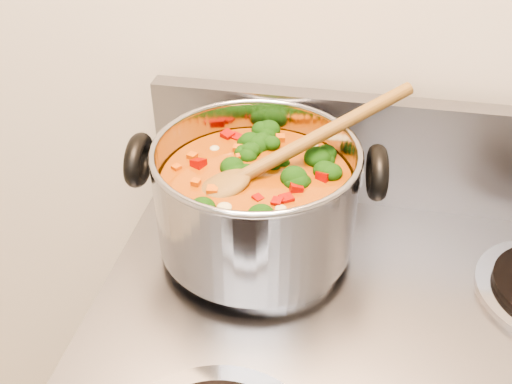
% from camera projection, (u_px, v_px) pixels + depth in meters
% --- Properties ---
extents(stockpot, '(0.31, 0.25, 0.15)m').
position_uv_depth(stockpot, '(257.00, 197.00, 0.70)').
color(stockpot, '#9F9FA7').
rests_on(stockpot, electric_range).
extents(wooden_spoon, '(0.26, 0.21, 0.10)m').
position_uv_depth(wooden_spoon, '(272.00, 161.00, 0.68)').
color(wooden_spoon, brown).
rests_on(wooden_spoon, stockpot).
extents(cooktop_crumbs, '(0.03, 0.21, 0.01)m').
position_uv_depth(cooktop_crumbs, '(343.00, 278.00, 0.69)').
color(cooktop_crumbs, black).
rests_on(cooktop_crumbs, electric_range).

